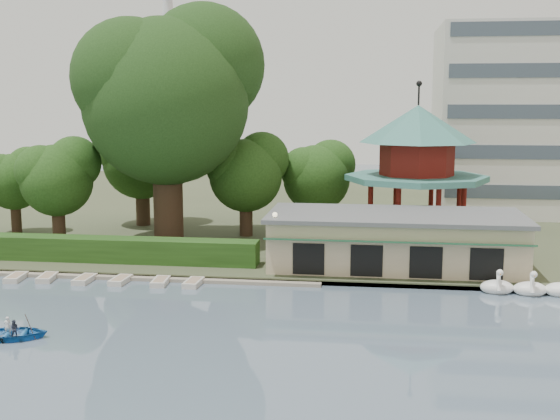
% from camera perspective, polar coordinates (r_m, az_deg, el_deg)
% --- Properties ---
extents(ground_plane, '(220.00, 220.00, 0.00)m').
position_cam_1_polar(ground_plane, '(32.98, -7.91, -13.40)').
color(ground_plane, slate).
rests_on(ground_plane, ground).
extents(shore, '(220.00, 70.00, 0.40)m').
position_cam_1_polar(shore, '(82.70, 1.81, 0.34)').
color(shore, '#424930').
rests_on(shore, ground).
extents(embankment, '(220.00, 0.60, 0.30)m').
position_cam_1_polar(embankment, '(48.98, -2.44, -5.69)').
color(embankment, gray).
rests_on(embankment, ground).
extents(dock, '(34.00, 1.60, 0.24)m').
position_cam_1_polar(dock, '(52.32, -15.56, -5.10)').
color(dock, gray).
rests_on(dock, ground).
extents(boathouse, '(18.60, 9.39, 3.90)m').
position_cam_1_polar(boathouse, '(52.33, 9.32, -2.37)').
color(boathouse, '#C6B08D').
rests_on(boathouse, shore).
extents(pavilion, '(12.40, 12.40, 13.50)m').
position_cam_1_polar(pavilion, '(61.65, 11.06, 4.08)').
color(pavilion, '#C6B08D').
rests_on(pavilion, shore).
extents(broadcast_tower, '(8.00, 8.00, 96.00)m').
position_cam_1_polar(broadcast_tower, '(178.01, -9.10, 15.70)').
color(broadcast_tower, silver).
rests_on(broadcast_tower, ground).
extents(hedge, '(30.00, 2.00, 1.80)m').
position_cam_1_polar(hedge, '(56.21, -17.10, -2.98)').
color(hedge, '#244A17').
rests_on(hedge, shore).
extents(lamp_post, '(0.36, 0.36, 4.28)m').
position_cam_1_polar(lamp_post, '(49.69, -0.42, -1.70)').
color(lamp_post, black).
rests_on(lamp_post, shore).
extents(big_tree, '(15.35, 14.30, 20.31)m').
position_cam_1_polar(big_tree, '(60.12, -9.06, 9.66)').
color(big_tree, '#3A281C').
rests_on(big_tree, shore).
extents(small_trees, '(39.56, 16.97, 10.84)m').
position_cam_1_polar(small_trees, '(65.33, -10.86, 3.28)').
color(small_trees, '#3A281C').
rests_on(small_trees, shore).
extents(moored_rowboats, '(24.28, 2.75, 0.36)m').
position_cam_1_polar(moored_rowboats, '(52.45, -19.45, -5.18)').
color(moored_rowboats, beige).
rests_on(moored_rowboats, ground).
extents(rowboat_with_passengers, '(5.98, 4.85, 2.01)m').
position_cam_1_polar(rowboat_with_passengers, '(40.15, -21.00, -8.99)').
color(rowboat_with_passengers, '#2167AF').
rests_on(rowboat_with_passengers, ground).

